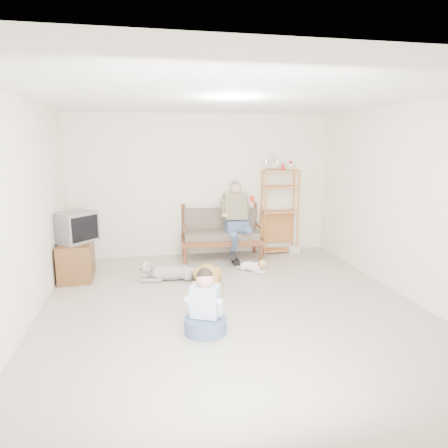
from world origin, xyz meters
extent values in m
plane|color=beige|center=(0.00, 0.00, 0.00)|extent=(5.50, 5.50, 0.00)
plane|color=white|center=(0.00, 0.00, 2.70)|extent=(5.50, 5.50, 0.00)
plane|color=silver|center=(0.00, 2.75, 1.35)|extent=(5.00, 0.00, 5.00)
plane|color=silver|center=(0.00, -2.75, 1.35)|extent=(5.00, 0.00, 5.00)
plane|color=silver|center=(-2.50, 0.00, 1.35)|extent=(0.00, 5.50, 5.50)
plane|color=silver|center=(2.50, 0.00, 1.35)|extent=(0.00, 5.50, 5.50)
cube|color=brown|center=(0.30, 2.34, 0.35)|extent=(1.55, 0.81, 0.10)
cube|color=#61564A|center=(0.30, 2.34, 0.47)|extent=(1.42, 0.70, 0.13)
cube|color=#61564A|center=(0.30, 2.58, 0.70)|extent=(1.39, 0.22, 0.45)
cylinder|color=brown|center=(0.30, 2.64, 0.90)|extent=(1.40, 0.15, 0.05)
cylinder|color=brown|center=(-0.40, 2.04, 0.15)|extent=(0.07, 0.07, 0.30)
cylinder|color=brown|center=(-0.40, 2.64, 0.47)|extent=(0.07, 0.07, 0.95)
cylinder|color=brown|center=(1.00, 2.04, 0.15)|extent=(0.07, 0.07, 0.30)
cylinder|color=brown|center=(1.00, 2.64, 0.47)|extent=(0.07, 0.07, 0.95)
cube|color=#4A6489|center=(0.58, 2.29, 0.63)|extent=(0.40, 0.38, 0.20)
cube|color=gray|center=(0.58, 2.39, 0.98)|extent=(0.42, 0.29, 0.53)
sphere|color=tan|center=(0.58, 2.36, 1.33)|extent=(0.21, 0.21, 0.21)
sphere|color=#544F4A|center=(0.58, 2.38, 1.37)|extent=(0.19, 0.19, 0.19)
cylinder|color=red|center=(0.85, 2.17, 1.15)|extent=(0.07, 0.07, 0.09)
cube|color=#C6813E|center=(1.51, 2.55, 1.63)|extent=(0.69, 0.28, 0.03)
torus|color=silver|center=(1.33, 2.55, 1.80)|extent=(0.29, 0.05, 0.29)
cone|color=red|center=(1.56, 2.55, 1.73)|extent=(0.09, 0.09, 0.15)
cylinder|color=#C6813E|center=(1.18, 2.42, 0.82)|extent=(0.04, 0.04, 1.65)
cylinder|color=#C6813E|center=(1.18, 2.68, 0.82)|extent=(0.04, 0.04, 1.65)
cylinder|color=#C6813E|center=(1.85, 2.42, 0.82)|extent=(0.04, 0.04, 1.65)
cylinder|color=#C6813E|center=(1.85, 2.68, 0.82)|extent=(0.04, 0.04, 1.65)
cube|color=white|center=(1.79, 2.44, 0.07)|extent=(0.23, 0.17, 0.14)
cube|color=brown|center=(-2.22, 1.71, 0.30)|extent=(0.53, 0.92, 0.60)
cube|color=brown|center=(-2.46, 1.49, 0.30)|extent=(0.04, 0.40, 0.50)
cube|color=brown|center=(-2.46, 1.93, 0.30)|extent=(0.04, 0.40, 0.50)
cube|color=slate|center=(-2.20, 1.69, 0.84)|extent=(0.74, 0.75, 0.49)
cube|color=black|center=(-2.03, 1.54, 0.84)|extent=(0.35, 0.38, 0.39)
cube|color=white|center=(-1.25, 2.73, 0.30)|extent=(0.12, 0.02, 0.08)
ellipsoid|color=gold|center=(-0.20, 0.85, 0.15)|extent=(0.48, 1.02, 0.31)
sphere|color=gold|center=(-0.24, 0.56, 0.17)|extent=(0.31, 0.31, 0.31)
sphere|color=gold|center=(-0.27, 0.31, 0.31)|extent=(0.24, 0.24, 0.24)
ellipsoid|color=gold|center=(-0.29, 0.20, 0.28)|extent=(0.13, 0.19, 0.09)
cylinder|color=gold|center=(-0.13, 1.33, 0.06)|extent=(0.13, 0.39, 0.05)
ellipsoid|color=gold|center=(-0.36, 0.35, 0.31)|extent=(0.06, 0.08, 0.12)
ellipsoid|color=gold|center=(-0.19, 0.33, 0.31)|extent=(0.06, 0.08, 0.12)
ellipsoid|color=white|center=(-0.70, 1.28, 0.11)|extent=(0.77, 0.29, 0.23)
sphere|color=white|center=(-0.93, 1.29, 0.13)|extent=(0.23, 0.23, 0.23)
sphere|color=white|center=(-1.12, 1.30, 0.23)|extent=(0.20, 0.20, 0.20)
ellipsoid|color=white|center=(-1.20, 1.30, 0.21)|extent=(0.14, 0.09, 0.08)
cylinder|color=white|center=(-0.32, 1.27, 0.05)|extent=(0.30, 0.13, 0.04)
ellipsoid|color=white|center=(-1.09, 1.37, 0.23)|extent=(0.06, 0.05, 0.10)
ellipsoid|color=white|center=(-1.10, 1.23, 0.23)|extent=(0.06, 0.05, 0.10)
ellipsoid|color=white|center=(0.65, 1.48, 0.08)|extent=(0.41, 0.40, 0.16)
sphere|color=white|center=(0.74, 1.40, 0.09)|extent=(0.16, 0.16, 0.16)
sphere|color=tan|center=(0.81, 1.33, 0.16)|extent=(0.14, 0.14, 0.14)
ellipsoid|color=tan|center=(0.86, 1.29, 0.14)|extent=(0.12, 0.12, 0.05)
cylinder|color=white|center=(0.51, 1.62, 0.03)|extent=(0.16, 0.09, 0.03)
cone|color=tan|center=(0.77, 1.30, 0.20)|extent=(0.04, 0.04, 0.05)
cone|color=tan|center=(0.84, 1.38, 0.20)|extent=(0.04, 0.04, 0.05)
torus|color=red|center=(0.80, 1.34, 0.15)|extent=(0.13, 0.13, 0.02)
cylinder|color=#4A6489|center=(-0.46, -0.62, 0.09)|extent=(0.49, 0.49, 0.18)
cube|color=silver|center=(-0.46, -0.60, 0.38)|extent=(0.37, 0.31, 0.38)
sphere|color=tan|center=(-0.46, -0.62, 0.64)|extent=(0.20, 0.20, 0.20)
sphere|color=black|center=(-0.46, -0.61, 0.68)|extent=(0.19, 0.19, 0.19)
camera|label=1|loc=(-1.08, -4.87, 2.15)|focal=32.00mm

